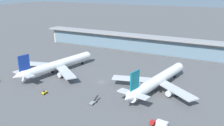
# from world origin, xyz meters

# --- Properties ---
(ground_plane) EXTENTS (1200.00, 1200.00, 0.00)m
(ground_plane) POSITION_xyz_m (0.00, 0.00, 0.00)
(ground_plane) COLOR #515154
(airliner_left_stand) EXTENTS (49.83, 65.61, 17.56)m
(airliner_left_stand) POSITION_xyz_m (-34.13, 0.35, 5.53)
(airliner_left_stand) COLOR white
(airliner_left_stand) RESTS_ON ground
(airliner_centre_stand) EXTENTS (49.84, 65.61, 17.56)m
(airliner_centre_stand) POSITION_xyz_m (33.04, 4.22, 5.53)
(airliner_centre_stand) COLOR white
(airliner_centre_stand) RESTS_ON ground
(service_truck_near_nose_yellow) EXTENTS (1.88, 2.96, 2.05)m
(service_truck_near_nose_yellow) POSITION_xyz_m (-18.77, -28.88, 0.87)
(service_truck_near_nose_yellow) COLOR yellow
(service_truck_near_nose_yellow) RESTS_ON ground
(service_truck_under_wing_olive) EXTENTS (2.62, 3.28, 2.05)m
(service_truck_under_wing_olive) POSITION_xyz_m (26.86, -2.71, 0.87)
(service_truck_under_wing_olive) COLOR olive
(service_truck_under_wing_olive) RESTS_ON ground
(service_truck_mid_apron_red) EXTENTS (7.53, 3.20, 3.10)m
(service_truck_mid_apron_red) POSITION_xyz_m (45.34, -31.72, 1.69)
(service_truck_mid_apron_red) COLOR #B21E1E
(service_truck_mid_apron_red) RESTS_ON ground
(service_truck_by_tail_blue) EXTENTS (2.70, 3.30, 2.05)m
(service_truck_by_tail_blue) POSITION_xyz_m (44.99, 1.80, 0.87)
(service_truck_by_tail_blue) COLOR #234C9E
(service_truck_by_tail_blue) RESTS_ON ground
(service_truck_on_taxiway_grey) EXTENTS (2.02, 6.83, 2.70)m
(service_truck_on_taxiway_grey) POSITION_xyz_m (10.15, -25.91, 0.81)
(service_truck_on_taxiway_grey) COLOR gray
(service_truck_on_taxiway_grey) RESTS_ON ground
(terminal_building) EXTENTS (196.90, 12.80, 15.20)m
(terminal_building) POSITION_xyz_m (0.00, 75.41, 7.87)
(terminal_building) COLOR #B2ADA3
(terminal_building) RESTS_ON ground
(safety_cone_alpha) EXTENTS (0.62, 0.62, 0.70)m
(safety_cone_alpha) POSITION_xyz_m (-34.66, -18.49, 0.32)
(safety_cone_alpha) COLOR orange
(safety_cone_alpha) RESTS_ON ground
(safety_cone_bravo) EXTENTS (0.62, 0.62, 0.70)m
(safety_cone_bravo) POSITION_xyz_m (-20.28, -20.40, 0.32)
(safety_cone_bravo) COLOR orange
(safety_cone_bravo) RESTS_ON ground
(safety_cone_charlie) EXTENTS (0.62, 0.62, 0.70)m
(safety_cone_charlie) POSITION_xyz_m (-28.11, -21.39, 0.32)
(safety_cone_charlie) COLOR orange
(safety_cone_charlie) RESTS_ON ground
(safety_cone_delta) EXTENTS (0.62, 0.62, 0.70)m
(safety_cone_delta) POSITION_xyz_m (-50.14, -21.58, 0.32)
(safety_cone_delta) COLOR orange
(safety_cone_delta) RESTS_ON ground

